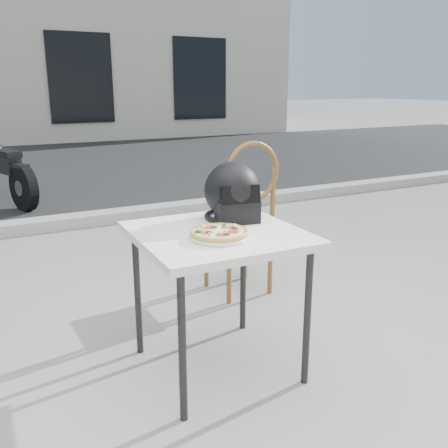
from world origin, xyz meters
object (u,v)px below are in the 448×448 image
cafe_table_main (217,244)px  helmet (233,194)px  pizza (219,232)px  cafe_chair_main (244,211)px  plate (220,236)px

cafe_table_main → helmet: 0.32m
cafe_table_main → helmet: (0.18, 0.17, 0.20)m
pizza → cafe_chair_main: 1.10m
cafe_table_main → plate: plate is taller
pizza → cafe_chair_main: size_ratio=0.33×
cafe_table_main → cafe_chair_main: size_ratio=0.74×
helmet → cafe_chair_main: 0.78m
cafe_table_main → helmet: size_ratio=2.26×
cafe_table_main → cafe_chair_main: cafe_chair_main is taller
helmet → plate: bearing=-118.4°
cafe_chair_main → cafe_table_main: bearing=50.6°
pizza → plate: bearing=-85.8°
plate → pizza: bearing=94.2°
pizza → helmet: size_ratio=1.00×
cafe_table_main → pizza: (-0.04, -0.11, 0.10)m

